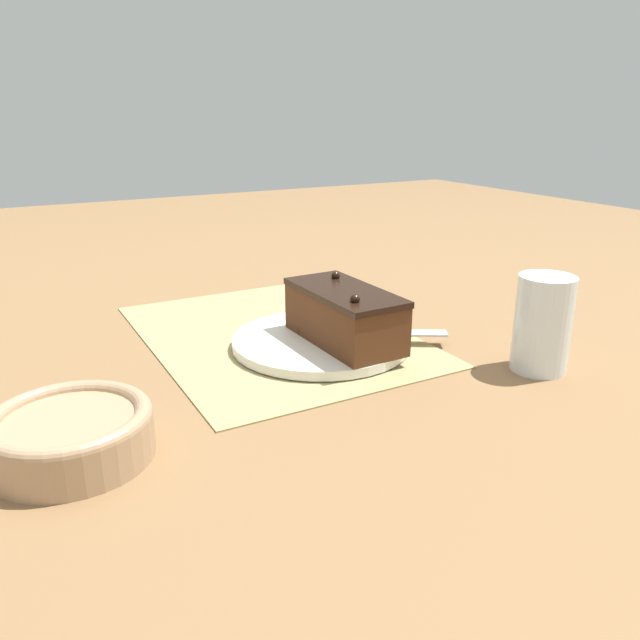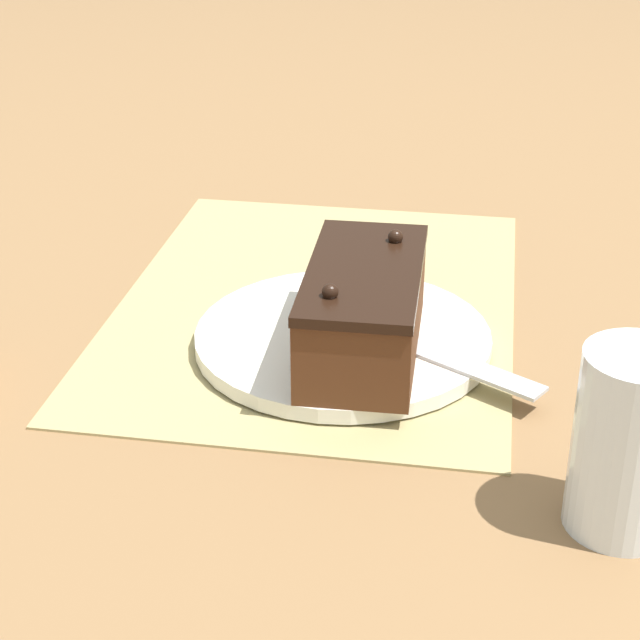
% 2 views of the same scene
% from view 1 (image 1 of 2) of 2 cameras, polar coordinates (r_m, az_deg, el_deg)
% --- Properties ---
extents(ground_plane, '(3.00, 3.00, 0.00)m').
position_cam_1_polar(ground_plane, '(0.89, -4.21, -1.40)').
color(ground_plane, olive).
extents(placemat_woven, '(0.46, 0.34, 0.00)m').
position_cam_1_polar(placemat_woven, '(0.89, -4.21, -1.28)').
color(placemat_woven, tan).
rests_on(placemat_woven, ground_plane).
extents(cake_plate, '(0.24, 0.24, 0.01)m').
position_cam_1_polar(cake_plate, '(0.84, 0.05, -1.93)').
color(cake_plate, white).
rests_on(cake_plate, placemat_woven).
extents(chocolate_cake, '(0.18, 0.09, 0.08)m').
position_cam_1_polar(chocolate_cake, '(0.81, 2.24, 0.44)').
color(chocolate_cake, '#512D19').
rests_on(chocolate_cake, cake_plate).
extents(serving_knife, '(0.12, 0.18, 0.01)m').
position_cam_1_polar(serving_knife, '(0.85, 2.51, -0.91)').
color(serving_knife, '#472D19').
rests_on(serving_knife, cake_plate).
extents(drinking_glass, '(0.07, 0.07, 0.12)m').
position_cam_1_polar(drinking_glass, '(0.80, 19.68, -0.33)').
color(drinking_glass, white).
rests_on(drinking_glass, ground_plane).
extents(small_bowl, '(0.15, 0.15, 0.05)m').
position_cam_1_polar(small_bowl, '(0.62, -21.86, -9.55)').
color(small_bowl, tan).
rests_on(small_bowl, ground_plane).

